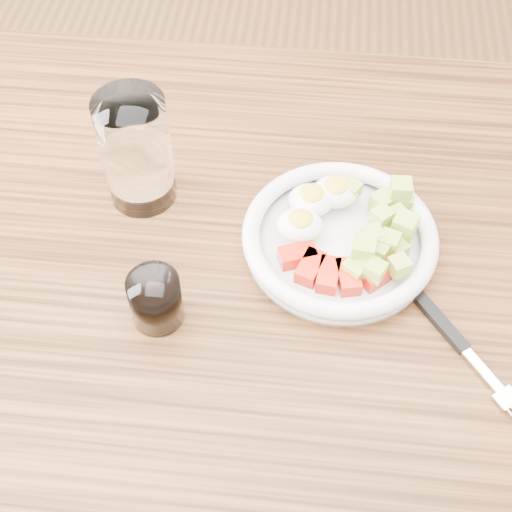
% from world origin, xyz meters
% --- Properties ---
extents(ground, '(4.00, 4.00, 0.00)m').
position_xyz_m(ground, '(0.00, 0.00, 0.00)').
color(ground, brown).
rests_on(ground, ground).
extents(dining_table, '(1.50, 0.90, 0.77)m').
position_xyz_m(dining_table, '(0.00, 0.00, 0.67)').
color(dining_table, brown).
rests_on(dining_table, ground).
extents(bowl, '(0.24, 0.24, 0.06)m').
position_xyz_m(bowl, '(0.09, 0.06, 0.79)').
color(bowl, white).
rests_on(bowl, dining_table).
extents(fork, '(0.15, 0.19, 0.01)m').
position_xyz_m(fork, '(0.22, -0.06, 0.78)').
color(fork, black).
rests_on(fork, dining_table).
extents(water_glass, '(0.09, 0.09, 0.16)m').
position_xyz_m(water_glass, '(-0.17, 0.12, 0.85)').
color(water_glass, white).
rests_on(water_glass, dining_table).
extents(coffee_glass, '(0.06, 0.06, 0.07)m').
position_xyz_m(coffee_glass, '(-0.12, -0.07, 0.80)').
color(coffee_glass, white).
rests_on(coffee_glass, dining_table).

